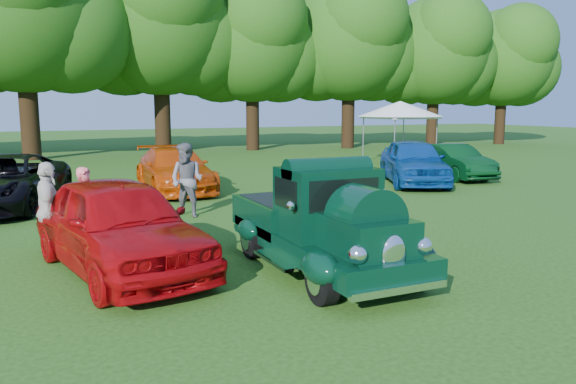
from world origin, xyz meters
name	(u,v)px	position (x,y,z in m)	size (l,w,h in m)	color
ground	(306,270)	(0.00, 0.00, 0.00)	(120.00, 120.00, 0.00)	#1D4410
hero_pickup	(321,226)	(0.25, -0.09, 0.77)	(2.13, 4.57, 1.79)	black
red_convertible	(119,225)	(-2.89, 1.28, 0.81)	(1.90, 4.73, 1.61)	#9E060A
back_car_black	(4,182)	(-4.88, 8.59, 0.74)	(2.44, 5.30, 1.47)	black
back_car_orange	(175,170)	(0.11, 9.89, 0.71)	(1.99, 4.89, 1.42)	#B83B06
back_car_blue	(413,162)	(8.26, 7.92, 0.81)	(1.92, 4.78, 1.63)	navy
back_car_green	(453,161)	(10.66, 8.57, 0.66)	(1.39, 4.00, 1.32)	black
spectator_pink	(87,207)	(-3.22, 3.38, 0.80)	(0.58, 0.38, 1.59)	#F2636B
spectator_grey	(187,180)	(-0.64, 5.41, 0.94)	(0.91, 0.71, 1.87)	slate
spectator_white	(49,211)	(-3.94, 2.58, 0.90)	(1.05, 0.44, 1.80)	beige
canopy_tent	(400,109)	(11.99, 13.95, 2.62)	(4.17, 4.17, 3.01)	white
tree_line	(73,22)	(-1.68, 24.00, 7.12)	(62.42, 11.10, 12.28)	black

